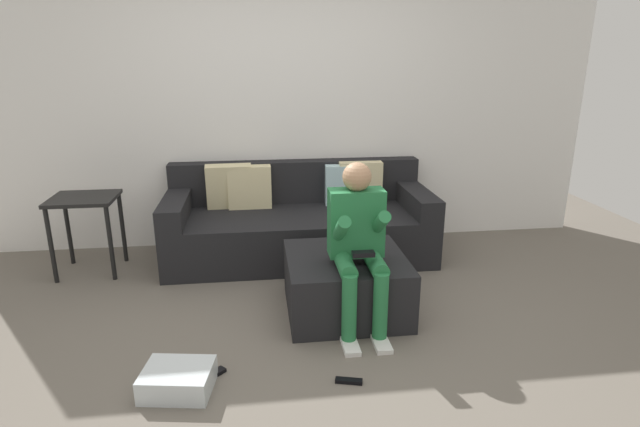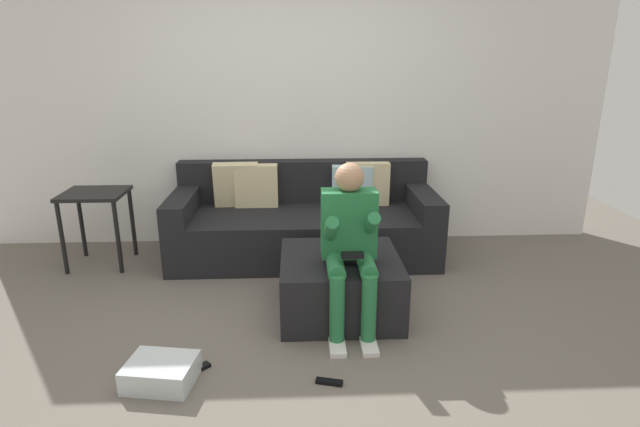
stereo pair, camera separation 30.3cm
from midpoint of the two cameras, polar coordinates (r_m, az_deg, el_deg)
The scene contains 9 objects.
ground_plane at distance 3.29m, azimuth -0.66°, elevation -14.59°, with size 7.67×7.67×0.00m, color #6B6359.
wall_back at distance 4.79m, azimuth -1.60°, elevation 12.67°, with size 5.90×0.10×2.70m, color white.
couch_sectional at distance 4.56m, azimuth 0.09°, elevation -1.03°, with size 2.31×0.92×0.82m.
ottoman at distance 3.60m, azimuth 4.68°, elevation -7.97°, with size 0.82×0.80×0.41m, color black.
person_seated at distance 3.27m, azimuth 6.01°, elevation -2.82°, with size 0.36×0.59×1.09m.
storage_bin at distance 3.02m, azimuth -14.59°, elevation -16.93°, with size 0.37×0.29×0.13m, color silver.
side_table at distance 4.61m, azimuth -22.19°, elevation 0.83°, with size 0.51×0.46×0.65m.
remote_near_ottoman at distance 2.96m, azimuth 4.13°, elevation -18.39°, with size 0.15×0.04×0.02m, color black.
remote_by_storage_bin at distance 3.11m, azimuth -10.81°, elevation -16.85°, with size 0.16×0.05×0.02m, color black.
Camera 2 is at (0.06, -2.80, 1.74)m, focal length 28.52 mm.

